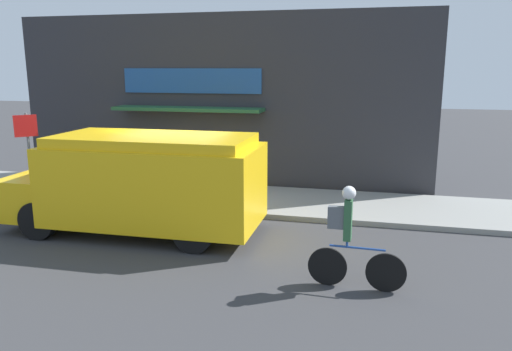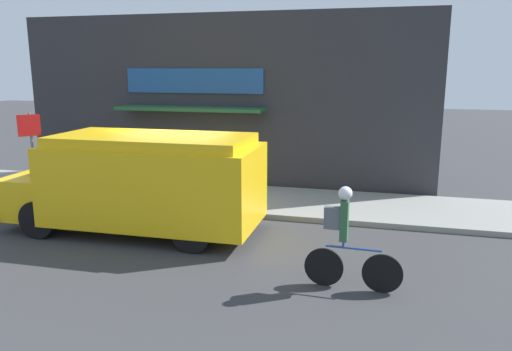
# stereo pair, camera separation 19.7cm
# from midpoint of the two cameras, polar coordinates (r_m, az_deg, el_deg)

# --- Properties ---
(ground_plane) EXTENTS (70.00, 70.00, 0.00)m
(ground_plane) POSITION_cam_midpoint_polar(r_m,az_deg,el_deg) (12.56, -8.27, -4.22)
(ground_plane) COLOR #38383A
(sidewalk) EXTENTS (28.00, 2.81, 0.13)m
(sidewalk) POSITION_cam_midpoint_polar(r_m,az_deg,el_deg) (13.80, -6.02, -2.38)
(sidewalk) COLOR gray
(sidewalk) RESTS_ON ground_plane
(storefront) EXTENTS (12.62, 0.96, 5.08)m
(storefront) POSITION_cam_midpoint_polar(r_m,az_deg,el_deg) (14.95, -4.10, 8.41)
(storefront) COLOR #2D2D33
(storefront) RESTS_ON ground_plane
(school_bus) EXTENTS (5.59, 2.60, 2.15)m
(school_bus) POSITION_cam_midpoint_polar(r_m,az_deg,el_deg) (11.00, -12.41, -0.69)
(school_bus) COLOR yellow
(school_bus) RESTS_ON ground_plane
(cyclist) EXTENTS (1.58, 0.22, 1.71)m
(cyclist) POSITION_cam_midpoint_polar(r_m,az_deg,el_deg) (8.21, 10.96, -7.16)
(cyclist) COLOR black
(cyclist) RESTS_ON ground_plane
(stop_sign_post) EXTENTS (0.45, 0.45, 2.18)m
(stop_sign_post) POSITION_cam_midpoint_polar(r_m,az_deg,el_deg) (15.30, -24.01, 3.89)
(stop_sign_post) COLOR slate
(stop_sign_post) RESTS_ON sidewalk
(trash_bin) EXTENTS (0.60, 0.60, 0.97)m
(trash_bin) POSITION_cam_midpoint_polar(r_m,az_deg,el_deg) (15.27, -16.53, 0.71)
(trash_bin) COLOR #38383D
(trash_bin) RESTS_ON sidewalk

